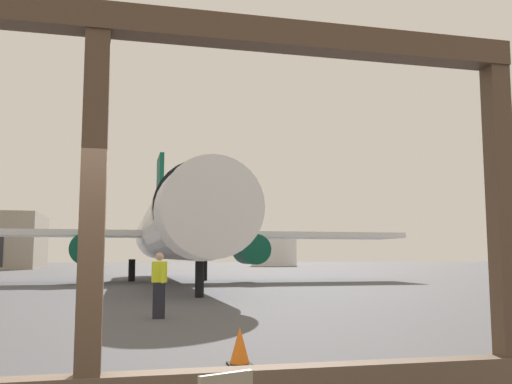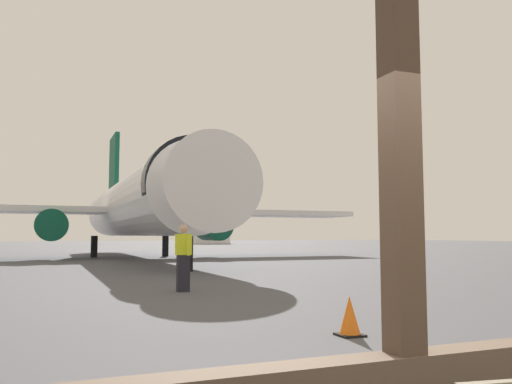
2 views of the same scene
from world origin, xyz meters
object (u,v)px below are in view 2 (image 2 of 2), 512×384
object	(u,v)px
airplane	(139,205)
traffic_cone	(350,317)
fuel_storage_tank	(209,231)
ground_crew_worker	(183,257)

from	to	relation	value
airplane	traffic_cone	size ratio (longest dim) A/B	56.04
traffic_cone	fuel_storage_tank	world-z (taller)	fuel_storage_tank
airplane	ground_crew_worker	distance (m)	20.08
airplane	traffic_cone	bearing A→B (deg)	-92.74
traffic_cone	fuel_storage_tank	xyz separation A→B (m)	(23.47, 84.63, 2.09)
airplane	traffic_cone	distance (m)	26.77
ground_crew_worker	traffic_cone	xyz separation A→B (m)	(0.80, -6.74, -0.63)
traffic_cone	fuel_storage_tank	size ratio (longest dim) A/B	0.07
ground_crew_worker	fuel_storage_tank	world-z (taller)	fuel_storage_tank
traffic_cone	airplane	bearing A→B (deg)	87.26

